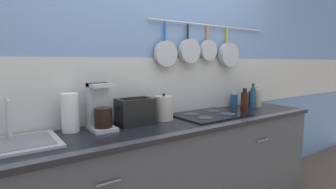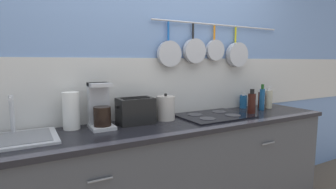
# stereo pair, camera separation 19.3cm
# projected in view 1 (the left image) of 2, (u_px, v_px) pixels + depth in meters

# --- Properties ---
(wall_back) EXTENTS (7.20, 0.15, 2.60)m
(wall_back) POSITION_uv_depth(u_px,v_px,m) (156.00, 73.00, 2.23)
(wall_back) COLOR #7293C6
(wall_back) RESTS_ON ground_plane
(cabinet_base) EXTENTS (2.72, 0.55, 0.88)m
(cabinet_base) POSITION_uv_depth(u_px,v_px,m) (178.00, 181.00, 2.07)
(cabinet_base) COLOR #3F4247
(cabinet_base) RESTS_ON ground_plane
(countertop) EXTENTS (2.76, 0.57, 0.03)m
(countertop) POSITION_uv_depth(u_px,v_px,m) (178.00, 124.00, 2.01)
(countertop) COLOR black
(countertop) RESTS_ON cabinet_base
(sink_basin) EXTENTS (0.48, 0.39, 0.26)m
(sink_basin) POSITION_uv_depth(u_px,v_px,m) (12.00, 142.00, 1.45)
(sink_basin) COLOR #B7BABF
(sink_basin) RESTS_ON countertop
(paper_towel_roll) EXTENTS (0.11, 0.11, 0.26)m
(paper_towel_roll) POSITION_uv_depth(u_px,v_px,m) (70.00, 113.00, 1.73)
(paper_towel_roll) COLOR white
(paper_towel_roll) RESTS_ON countertop
(coffee_maker) EXTENTS (0.16, 0.21, 0.32)m
(coffee_maker) POSITION_uv_depth(u_px,v_px,m) (100.00, 110.00, 1.79)
(coffee_maker) COLOR #B7BABF
(coffee_maker) RESTS_ON countertop
(toaster) EXTENTS (0.28, 0.17, 0.20)m
(toaster) POSITION_uv_depth(u_px,v_px,m) (135.00, 111.00, 1.94)
(toaster) COLOR black
(toaster) RESTS_ON countertop
(kettle) EXTENTS (0.15, 0.15, 0.21)m
(kettle) POSITION_uv_depth(u_px,v_px,m) (164.00, 108.00, 2.09)
(kettle) COLOR beige
(kettle) RESTS_ON countertop
(cooktop) EXTENTS (0.59, 0.44, 0.01)m
(cooktop) POSITION_uv_depth(u_px,v_px,m) (210.00, 115.00, 2.27)
(cooktop) COLOR black
(cooktop) RESTS_ON countertop
(bottle_hot_sauce) EXTENTS (0.07, 0.07, 0.22)m
(bottle_hot_sauce) POSITION_uv_depth(u_px,v_px,m) (244.00, 101.00, 2.42)
(bottle_hot_sauce) COLOR #33140F
(bottle_hot_sauce) RESTS_ON countertop
(bottle_cooking_wine) EXTENTS (0.04, 0.04, 0.19)m
(bottle_cooking_wine) POSITION_uv_depth(u_px,v_px,m) (243.00, 102.00, 2.52)
(bottle_cooking_wine) COLOR #8C5919
(bottle_cooking_wine) RESTS_ON countertop
(bottle_dish_soap) EXTENTS (0.07, 0.07, 0.16)m
(bottle_dish_soap) POSITION_uv_depth(u_px,v_px,m) (234.00, 100.00, 2.70)
(bottle_dish_soap) COLOR navy
(bottle_dish_soap) RESTS_ON countertop
(bottle_sesame_oil) EXTENTS (0.05, 0.05, 0.25)m
(bottle_sesame_oil) POSITION_uv_depth(u_px,v_px,m) (253.00, 97.00, 2.59)
(bottle_sesame_oil) COLOR navy
(bottle_sesame_oil) RESTS_ON countertop
(bottle_olive_oil) EXTENTS (0.06, 0.06, 0.20)m
(bottle_olive_oil) POSITION_uv_depth(u_px,v_px,m) (251.00, 98.00, 2.69)
(bottle_olive_oil) COLOR #33140F
(bottle_olive_oil) RESTS_ON countertop
(bottle_vinegar) EXTENTS (0.07, 0.07, 0.22)m
(bottle_vinegar) POSITION_uv_depth(u_px,v_px,m) (258.00, 97.00, 2.71)
(bottle_vinegar) COLOR #BFB799
(bottle_vinegar) RESTS_ON countertop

